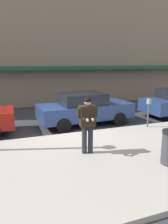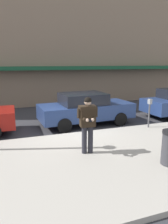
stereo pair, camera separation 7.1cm
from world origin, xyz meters
name	(u,v)px [view 2 (the right image)]	position (x,y,z in m)	size (l,w,h in m)	color
ground_plane	(71,134)	(0.00, 0.00, 0.00)	(80.00, 80.00, 0.00)	#333338
sidewalk	(127,156)	(1.00, -2.85, 0.07)	(32.00, 5.30, 0.14)	#A8A399
curb_paint_line	(93,131)	(1.00, 0.05, 0.00)	(28.00, 0.12, 0.01)	silver
storefront_facade	(50,18)	(1.00, 8.49, 6.11)	(28.00, 4.70, 12.25)	#84705B
parked_sedan_mid	(86,108)	(1.11, 1.26, 0.79)	(4.59, 2.11, 1.54)	navy
man_texting_on_phone	(88,119)	(-0.14, -2.34, 1.25)	(0.65, 0.61, 1.81)	#23232B
parking_meter	(149,109)	(3.42, -0.60, 0.97)	(0.12, 0.18, 1.27)	#4C4C51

